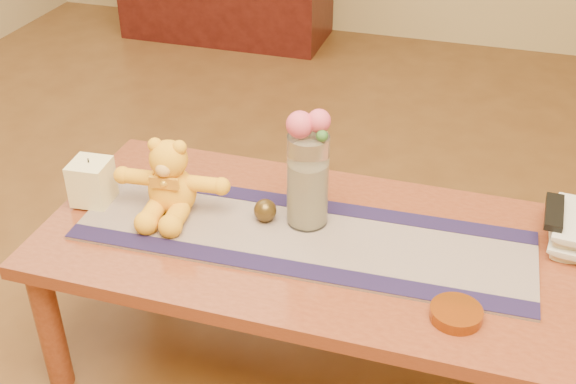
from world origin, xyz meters
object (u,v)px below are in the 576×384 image
(teddy_bear, at_px, (171,177))
(tv_remote, at_px, (554,212))
(book_bottom, at_px, (549,233))
(pillar_candle, at_px, (92,182))
(bronze_ball, at_px, (265,210))
(amber_dish, at_px, (456,314))
(glass_vase, at_px, (308,180))

(teddy_bear, bearing_deg, tv_remote, 4.37)
(teddy_bear, xyz_separation_m, book_bottom, (1.00, 0.18, -0.10))
(teddy_bear, relative_size, tv_remote, 1.90)
(pillar_candle, relative_size, tv_remote, 0.77)
(teddy_bear, bearing_deg, bronze_ball, -0.56)
(pillar_candle, height_order, book_bottom, pillar_candle)
(tv_remote, bearing_deg, bronze_ball, -166.48)
(teddy_bear, xyz_separation_m, amber_dish, (0.80, -0.21, -0.10))
(amber_dish, bearing_deg, glass_vase, 148.45)
(teddy_bear, distance_m, tv_remote, 1.01)
(bronze_ball, bearing_deg, teddy_bear, -175.25)
(pillar_candle, height_order, amber_dish, pillar_candle)
(book_bottom, xyz_separation_m, tv_remote, (-0.00, -0.01, 0.07))
(amber_dish, bearing_deg, teddy_bear, 165.12)
(amber_dish, bearing_deg, book_bottom, 62.81)
(glass_vase, distance_m, book_bottom, 0.65)
(book_bottom, bearing_deg, glass_vase, -169.13)
(teddy_bear, height_order, tv_remote, teddy_bear)
(teddy_bear, xyz_separation_m, bronze_ball, (0.26, 0.02, -0.07))
(pillar_candle, xyz_separation_m, amber_dish, (1.03, -0.18, -0.06))
(tv_remote, distance_m, amber_dish, 0.44)
(book_bottom, distance_m, amber_dish, 0.44)
(bronze_ball, bearing_deg, pillar_candle, -174.32)
(glass_vase, bearing_deg, book_bottom, 11.75)
(tv_remote, bearing_deg, book_bottom, 90.00)
(pillar_candle, relative_size, bronze_ball, 1.98)
(pillar_candle, relative_size, book_bottom, 0.55)
(pillar_candle, bearing_deg, teddy_bear, 6.72)
(teddy_bear, bearing_deg, pillar_candle, -178.60)
(book_bottom, bearing_deg, pillar_candle, -171.30)
(pillar_candle, height_order, tv_remote, pillar_candle)
(pillar_candle, xyz_separation_m, glass_vase, (0.60, 0.08, 0.07))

